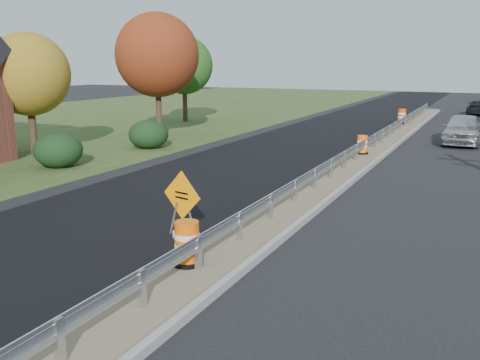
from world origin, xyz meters
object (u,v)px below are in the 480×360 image
at_px(barrel_median_near, 187,244).
at_px(barrel_median_mid, 362,145).
at_px(caution_sign, 183,220).
at_px(barrel_median_far, 402,116).
at_px(car_dark_far, 479,107).
at_px(car_silver, 462,129).

bearing_deg(barrel_median_near, barrel_median_mid, 89.42).
height_order(caution_sign, barrel_median_mid, caution_sign).
distance_m(barrel_median_mid, barrel_median_far, 14.07).
xyz_separation_m(barrel_median_near, barrel_median_far, (-0.22, 29.81, 0.03)).
bearing_deg(car_dark_far, barrel_median_near, 87.17).
bearing_deg(barrel_median_near, caution_sign, 123.66).
height_order(car_silver, car_dark_far, car_silver).
height_order(barrel_median_near, barrel_median_mid, barrel_median_near).
distance_m(caution_sign, car_silver, 21.47).
relative_size(barrel_median_mid, barrel_median_far, 0.86).
xyz_separation_m(barrel_median_mid, car_dark_far, (4.31, 25.78, -0.00)).
bearing_deg(car_silver, barrel_median_near, -100.38).
bearing_deg(car_dark_far, caution_sign, 84.82).
distance_m(caution_sign, car_dark_far, 39.83).
bearing_deg(barrel_median_far, car_dark_far, 68.18).
relative_size(barrel_median_mid, car_dark_far, 0.20).
bearing_deg(car_silver, barrel_median_mid, -119.33).
bearing_deg(barrel_median_near, car_silver, 79.73).
relative_size(caution_sign, car_dark_far, 0.40).
bearing_deg(car_dark_far, barrel_median_mid, 83.82).
relative_size(barrel_median_near, barrel_median_far, 0.94).
bearing_deg(barrel_median_far, caution_sign, -92.46).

